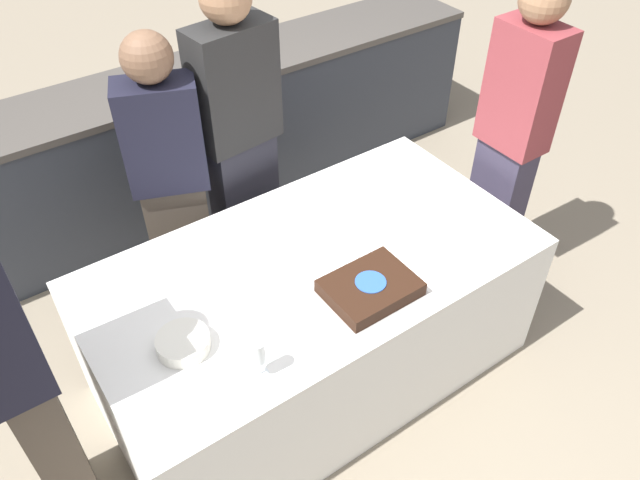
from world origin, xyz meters
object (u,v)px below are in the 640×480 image
at_px(person_seated_right, 511,139).
at_px(person_seated_left, 15,371).
at_px(person_standing_back, 171,184).
at_px(person_cutting_cake, 240,143).
at_px(plate_stack, 183,343).
at_px(wine_glass, 258,353).
at_px(cake, 370,288).

bearing_deg(person_seated_right, person_seated_left, -90.00).
bearing_deg(person_standing_back, person_cutting_cake, -158.24).
distance_m(plate_stack, person_standing_back, 0.94).
xyz_separation_m(plate_stack, wine_glass, (0.17, -0.27, 0.09)).
xyz_separation_m(cake, person_seated_right, (1.13, 0.30, 0.15)).
bearing_deg(person_standing_back, person_seated_right, 175.29).
xyz_separation_m(person_cutting_cake, person_standing_back, (-0.38, -0.00, -0.09)).
xyz_separation_m(wine_glass, person_standing_back, (0.20, 1.14, -0.03)).
relative_size(cake, plate_stack, 1.98).
bearing_deg(person_seated_right, wine_glass, -77.32).
distance_m(cake, plate_stack, 0.77).
height_order(person_seated_left, person_seated_right, person_seated_right).
distance_m(person_cutting_cake, person_standing_back, 0.39).
distance_m(cake, wine_glass, 0.59).
bearing_deg(person_seated_right, cake, -75.21).
height_order(wine_glass, person_seated_right, person_seated_right).
height_order(person_cutting_cake, person_standing_back, person_cutting_cake).
xyz_separation_m(cake, person_seated_left, (-1.29, 0.30, 0.12)).
bearing_deg(plate_stack, wine_glass, -57.37).
xyz_separation_m(person_cutting_cake, person_seated_right, (1.13, -0.75, 0.00)).
height_order(wine_glass, person_standing_back, person_standing_back).
height_order(cake, wine_glass, wine_glass).
bearing_deg(person_seated_left, wine_glass, -118.24).
bearing_deg(person_standing_back, wine_glass, 102.00).
relative_size(plate_stack, person_seated_left, 0.12).
xyz_separation_m(plate_stack, person_standing_back, (0.37, 0.87, 0.06)).
xyz_separation_m(wine_glass, person_seated_left, (-0.71, 0.38, 0.03)).
xyz_separation_m(wine_glass, person_seated_right, (1.70, 0.38, 0.06)).
distance_m(person_cutting_cake, person_seated_right, 1.35).
height_order(cake, plate_stack, cake).
xyz_separation_m(person_cutting_cake, person_seated_left, (-1.29, -0.75, -0.02)).
height_order(person_seated_right, person_standing_back, person_seated_right).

